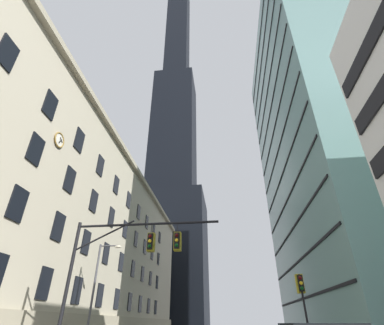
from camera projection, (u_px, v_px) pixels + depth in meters
name	position (u px, v px, depth m)	size (l,w,h in m)	color
station_building	(77.00, 243.00, 39.91)	(16.07, 62.92, 22.79)	#B2A88E
dark_skyscraper	(173.00, 159.00, 106.92)	(23.28, 23.28, 192.91)	black
glass_office_midrise	(333.00, 139.00, 42.46)	(17.04, 32.53, 51.31)	gray
traffic_signal_mast	(130.00, 254.00, 16.02)	(8.68, 0.63, 6.73)	black
traffic_light_near_right	(301.00, 288.00, 16.47)	(0.40, 0.63, 3.88)	black
street_lamppost	(98.00, 281.00, 23.49)	(1.99, 0.32, 7.44)	#47474C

